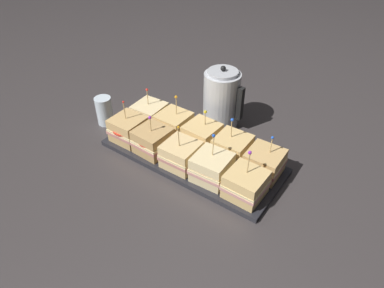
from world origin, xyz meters
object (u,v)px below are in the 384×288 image
object	(u,v)px
sandwich_back_center	(202,136)
sandwich_back_far_right	(264,163)
sandwich_front_far_left	(128,129)
sandwich_back_left	(174,125)
sandwich_front_right	(212,168)
sandwich_back_right	(232,148)
sandwich_front_left	(153,141)
sandwich_front_center	(181,154)
kettle_steel	(222,99)
serving_platter	(192,156)
sandwich_back_far_left	(150,114)
drinking_glass	(104,111)
sandwich_front_far_right	(246,184)

from	to	relation	value
sandwich_back_center	sandwich_back_far_right	bearing A→B (deg)	-0.38
sandwich_front_far_left	sandwich_back_left	bearing A→B (deg)	45.05
sandwich_front_right	sandwich_back_right	size ratio (longest dim) A/B	1.03
sandwich_back_right	sandwich_back_far_right	distance (m)	0.12
sandwich_front_right	sandwich_back_center	size ratio (longest dim) A/B	1.14
sandwich_front_left	sandwich_back_left	bearing A→B (deg)	90.03
sandwich_front_center	sandwich_back_center	world-z (taller)	sandwich_front_center
sandwich_front_left	sandwich_front_right	distance (m)	0.25
sandwich_front_center	sandwich_back_right	world-z (taller)	same
sandwich_back_right	kettle_steel	bearing A→B (deg)	130.70
sandwich_front_far_left	sandwich_front_center	xyz separation A→B (m)	(0.25, -0.00, -0.00)
sandwich_back_left	sandwich_back_far_right	bearing A→B (deg)	0.03
serving_platter	sandwich_front_right	world-z (taller)	sandwich_front_right
sandwich_back_right	sandwich_back_far_left	bearing A→B (deg)	179.65
drinking_glass	sandwich_front_far_left	bearing A→B (deg)	-13.34
kettle_steel	drinking_glass	distance (m)	0.47
sandwich_front_left	sandwich_front_center	distance (m)	0.13
sandwich_front_left	sandwich_back_far_right	world-z (taller)	sandwich_front_left
sandwich_back_far_left	sandwich_back_center	size ratio (longest dim) A/B	1.03
sandwich_back_far_left	drinking_glass	world-z (taller)	sandwich_back_far_left
sandwich_back_left	sandwich_back_right	xyz separation A→B (m)	(0.25, 0.00, -0.00)
sandwich_front_far_left	sandwich_back_far_right	bearing A→B (deg)	13.68
sandwich_front_left	sandwich_back_center	size ratio (longest dim) A/B	1.00
serving_platter	sandwich_front_center	bearing A→B (deg)	-90.64
sandwich_back_far_right	serving_platter	bearing A→B (deg)	-166.25
sandwich_front_left	sandwich_back_center	distance (m)	0.18
sandwich_back_far_left	sandwich_front_far_left	bearing A→B (deg)	-88.66
sandwich_front_center	sandwich_back_center	size ratio (longest dim) A/B	1.11
sandwich_front_center	drinking_glass	distance (m)	0.42
sandwich_front_center	sandwich_front_far_left	bearing A→B (deg)	179.08
sandwich_front_far_left	sandwich_back_left	xyz separation A→B (m)	(0.12, 0.12, -0.00)
sandwich_front_left	sandwich_back_far_right	bearing A→B (deg)	18.11
sandwich_back_right	drinking_glass	distance (m)	0.55
sandwich_front_left	sandwich_back_far_right	xyz separation A→B (m)	(0.37, 0.12, -0.00)
sandwich_front_right	sandwich_back_right	xyz separation A→B (m)	(0.00, 0.12, -0.00)
sandwich_front_left	sandwich_back_far_right	distance (m)	0.39
sandwich_front_far_right	serving_platter	bearing A→B (deg)	165.44
sandwich_front_right	sandwich_back_left	xyz separation A→B (m)	(-0.25, 0.12, -0.00)
sandwich_front_left	sandwich_front_right	bearing A→B (deg)	0.25
sandwich_back_center	sandwich_front_left	bearing A→B (deg)	-135.37
sandwich_front_left	kettle_steel	bearing A→B (deg)	73.23
sandwich_back_right	kettle_steel	distance (m)	0.25
sandwich_front_far_right	sandwich_back_center	bearing A→B (deg)	152.95
sandwich_front_left	sandwich_back_far_right	size ratio (longest dim) A/B	1.01
sandwich_back_center	drinking_glass	distance (m)	0.43
sandwich_back_center	sandwich_back_far_right	size ratio (longest dim) A/B	1.01
sandwich_front_center	drinking_glass	size ratio (longest dim) A/B	1.42
sandwich_back_left	kettle_steel	xyz separation A→B (m)	(0.09, 0.19, 0.05)
sandwich_front_left	kettle_steel	world-z (taller)	kettle_steel
sandwich_front_far_right	sandwich_back_right	bearing A→B (deg)	133.64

